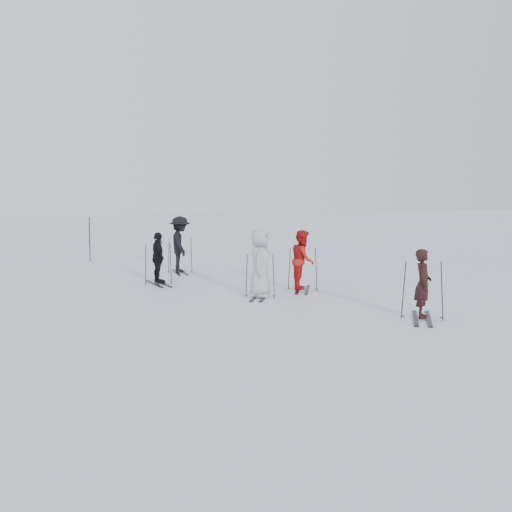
# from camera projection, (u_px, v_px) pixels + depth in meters

# --- Properties ---
(ground) EXTENTS (120.00, 120.00, 0.00)m
(ground) POSITION_uv_depth(u_px,v_px,m) (268.00, 296.00, 17.55)
(ground) COLOR silver
(ground) RESTS_ON ground
(skier_near_dark) EXTENTS (0.61, 0.68, 1.55)m
(skier_near_dark) POSITION_uv_depth(u_px,v_px,m) (423.00, 285.00, 14.29)
(skier_near_dark) COLOR black
(skier_near_dark) RESTS_ON ground
(skier_red) EXTENTS (0.95, 1.04, 1.71)m
(skier_red) POSITION_uv_depth(u_px,v_px,m) (303.00, 261.00, 18.48)
(skier_red) COLOR #AD1413
(skier_red) RESTS_ON ground
(skier_grey) EXTENTS (0.94, 1.07, 1.83)m
(skier_grey) POSITION_uv_depth(u_px,v_px,m) (260.00, 264.00, 17.22)
(skier_grey) COLOR #AAB0B4
(skier_grey) RESTS_ON ground
(skier_uphill_left) EXTENTS (0.47, 0.95, 1.57)m
(skier_uphill_left) POSITION_uv_depth(u_px,v_px,m) (158.00, 259.00, 19.67)
(skier_uphill_left) COLOR black
(skier_uphill_left) RESTS_ON ground
(skier_uphill_far) EXTENTS (0.84, 1.33, 1.95)m
(skier_uphill_far) POSITION_uv_depth(u_px,v_px,m) (180.00, 245.00, 22.39)
(skier_uphill_far) COLOR black
(skier_uphill_far) RESTS_ON ground
(skis_near_dark) EXTENTS (2.10, 1.82, 1.36)m
(skis_near_dark) POSITION_uv_depth(u_px,v_px,m) (423.00, 289.00, 14.30)
(skis_near_dark) COLOR black
(skis_near_dark) RESTS_ON ground
(skis_red) EXTENTS (1.97, 1.60, 1.27)m
(skis_red) POSITION_uv_depth(u_px,v_px,m) (303.00, 268.00, 18.50)
(skis_red) COLOR black
(skis_red) RESTS_ON ground
(skis_grey) EXTENTS (1.86, 1.55, 1.20)m
(skis_grey) POSITION_uv_depth(u_px,v_px,m) (260.00, 275.00, 17.25)
(skis_grey) COLOR black
(skis_grey) RESTS_ON ground
(skis_uphill_left) EXTENTS (1.86, 1.10, 1.29)m
(skis_uphill_left) POSITION_uv_depth(u_px,v_px,m) (158.00, 263.00, 19.69)
(skis_uphill_left) COLOR black
(skis_uphill_left) RESTS_ON ground
(skis_uphill_far) EXTENTS (1.84, 1.10, 1.29)m
(skis_uphill_far) POSITION_uv_depth(u_px,v_px,m) (180.00, 254.00, 22.42)
(skis_uphill_far) COLOR black
(skis_uphill_far) RESTS_ON ground
(piste_marker) EXTENTS (0.05, 0.05, 1.80)m
(piste_marker) POSITION_uv_depth(u_px,v_px,m) (90.00, 239.00, 25.98)
(piste_marker) COLOR black
(piste_marker) RESTS_ON ground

